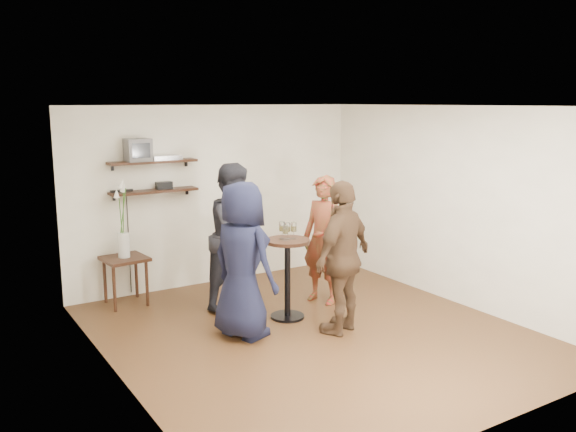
% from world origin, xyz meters
% --- Properties ---
extents(room, '(4.58, 5.08, 2.68)m').
position_xyz_m(room, '(0.00, 0.00, 1.30)').
color(room, '#492917').
rests_on(room, ground).
extents(shelf_upper, '(1.20, 0.25, 0.04)m').
position_xyz_m(shelf_upper, '(-1.00, 2.38, 1.85)').
color(shelf_upper, black).
rests_on(shelf_upper, room).
extents(shelf_lower, '(1.20, 0.25, 0.04)m').
position_xyz_m(shelf_lower, '(-1.00, 2.38, 1.45)').
color(shelf_lower, black).
rests_on(shelf_lower, room).
extents(crt_monitor, '(0.32, 0.30, 0.30)m').
position_xyz_m(crt_monitor, '(-1.20, 2.38, 2.02)').
color(crt_monitor, '#59595B').
rests_on(crt_monitor, shelf_upper).
extents(dvd_deck, '(0.40, 0.24, 0.06)m').
position_xyz_m(dvd_deck, '(-0.82, 2.38, 1.90)').
color(dvd_deck, silver).
rests_on(dvd_deck, shelf_upper).
extents(radio, '(0.22, 0.10, 0.10)m').
position_xyz_m(radio, '(-0.86, 2.38, 1.52)').
color(radio, black).
rests_on(radio, shelf_lower).
extents(power_strip, '(0.30, 0.05, 0.03)m').
position_xyz_m(power_strip, '(-1.43, 2.42, 1.48)').
color(power_strip, black).
rests_on(power_strip, shelf_lower).
extents(side_table, '(0.58, 0.58, 0.64)m').
position_xyz_m(side_table, '(-1.51, 2.17, 0.54)').
color(side_table, black).
rests_on(side_table, room).
extents(vase_lilies, '(0.20, 0.21, 1.05)m').
position_xyz_m(vase_lilies, '(-1.51, 2.17, 0.97)').
color(vase_lilies, silver).
rests_on(vase_lilies, side_table).
extents(drinks_table, '(0.55, 0.55, 1.00)m').
position_xyz_m(drinks_table, '(0.02, 0.59, 0.64)').
color(drinks_table, black).
rests_on(drinks_table, room).
extents(wine_glass_fl, '(0.06, 0.06, 0.19)m').
position_xyz_m(wine_glass_fl, '(-0.03, 0.55, 1.13)').
color(wine_glass_fl, silver).
rests_on(wine_glass_fl, drinks_table).
extents(wine_glass_fr, '(0.07, 0.07, 0.21)m').
position_xyz_m(wine_glass_fr, '(0.10, 0.58, 1.14)').
color(wine_glass_fr, silver).
rests_on(wine_glass_fr, drinks_table).
extents(wine_glass_bl, '(0.07, 0.07, 0.21)m').
position_xyz_m(wine_glass_bl, '(-0.02, 0.66, 1.14)').
color(wine_glass_bl, silver).
rests_on(wine_glass_bl, drinks_table).
extents(wine_glass_br, '(0.07, 0.07, 0.20)m').
position_xyz_m(wine_glass_br, '(0.04, 0.62, 1.13)').
color(wine_glass_br, silver).
rests_on(wine_glass_br, drinks_table).
extents(person_plaid, '(0.60, 0.72, 1.70)m').
position_xyz_m(person_plaid, '(0.76, 0.87, 0.85)').
color(person_plaid, red).
rests_on(person_plaid, room).
extents(person_dark, '(1.13, 1.04, 1.89)m').
position_xyz_m(person_dark, '(-0.31, 1.30, 0.94)').
color(person_dark, black).
rests_on(person_dark, room).
extents(person_navy, '(0.81, 1.00, 1.79)m').
position_xyz_m(person_navy, '(-0.72, 0.36, 0.89)').
color(person_navy, black).
rests_on(person_navy, room).
extents(person_brown, '(1.13, 0.80, 1.78)m').
position_xyz_m(person_brown, '(0.32, -0.13, 0.89)').
color(person_brown, '#47301E').
rests_on(person_brown, room).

